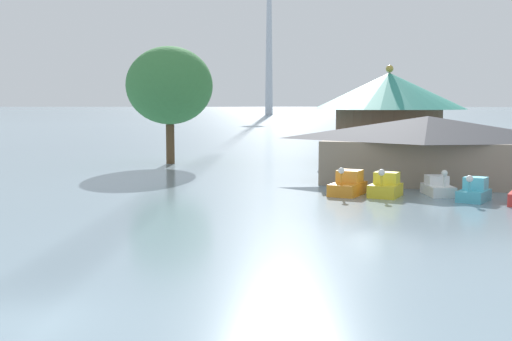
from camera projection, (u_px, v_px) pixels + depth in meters
name	position (u px, v px, depth m)	size (l,w,h in m)	color
ground_plane	(1.00, 324.00, 16.01)	(2000.00, 2000.00, 0.00)	gray
pedal_boat_orange	(348.00, 185.00, 38.60)	(2.05, 3.17, 1.76)	orange
pedal_boat_yellow	(386.00, 187.00, 37.76)	(1.94, 2.47, 1.73)	yellow
pedal_boat_white	(438.00, 187.00, 38.45)	(2.21, 2.99, 1.63)	white
pedal_boat_cyan	(474.00, 192.00, 36.06)	(2.00, 2.59, 1.56)	#4CB7CC
boathouse	(427.00, 148.00, 43.56)	(14.94, 6.93, 4.64)	gray
green_roof_pavilion	(389.00, 110.00, 58.78)	(13.90, 13.90, 8.98)	brown
shoreline_tree_tall_left	(169.00, 86.00, 57.77)	(7.82, 7.82, 10.61)	brown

